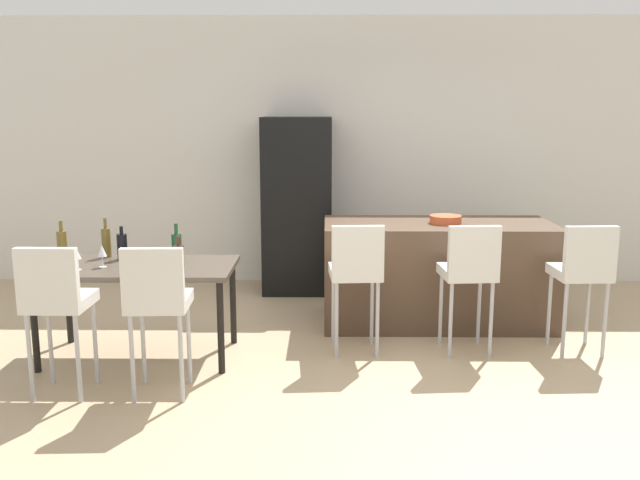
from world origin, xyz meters
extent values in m
plane|color=tan|center=(0.00, 0.00, 0.00)|extent=(10.00, 10.00, 0.00)
cube|color=silver|center=(0.00, 2.62, 1.45)|extent=(10.00, 0.12, 2.90)
cube|color=#4C3828|center=(0.60, 1.04, 0.46)|extent=(2.04, 0.88, 0.92)
cube|color=silver|center=(-0.17, 0.28, 0.65)|extent=(0.43, 0.43, 0.08)
cube|color=silver|center=(-0.16, 0.11, 0.87)|extent=(0.40, 0.09, 0.36)
cylinder|color=#B2B2B7|center=(-0.34, 0.43, 0.30)|extent=(0.03, 0.03, 0.61)
cylinder|color=#B2B2B7|center=(-0.02, 0.45, 0.30)|extent=(0.03, 0.03, 0.61)
cylinder|color=#B2B2B7|center=(-0.32, 0.11, 0.30)|extent=(0.03, 0.03, 0.61)
cylinder|color=#B2B2B7|center=(0.00, 0.13, 0.30)|extent=(0.03, 0.03, 0.61)
cube|color=silver|center=(0.71, 0.28, 0.65)|extent=(0.43, 0.43, 0.08)
cube|color=silver|center=(0.73, 0.11, 0.87)|extent=(0.40, 0.09, 0.36)
cylinder|color=#B2B2B7|center=(0.54, 0.43, 0.30)|extent=(0.03, 0.03, 0.61)
cylinder|color=#B2B2B7|center=(0.86, 0.45, 0.30)|extent=(0.03, 0.03, 0.61)
cylinder|color=#B2B2B7|center=(0.57, 0.11, 0.30)|extent=(0.03, 0.03, 0.61)
cylinder|color=#B2B2B7|center=(0.89, 0.13, 0.30)|extent=(0.03, 0.03, 0.61)
cube|color=silver|center=(1.60, 0.28, 0.65)|extent=(0.42, 0.42, 0.08)
cube|color=silver|center=(1.61, 0.11, 0.87)|extent=(0.40, 0.08, 0.36)
cylinder|color=#B2B2B7|center=(1.43, 0.43, 0.30)|extent=(0.03, 0.03, 0.61)
cylinder|color=#B2B2B7|center=(1.75, 0.45, 0.30)|extent=(0.03, 0.03, 0.61)
cylinder|color=#B2B2B7|center=(1.45, 0.11, 0.30)|extent=(0.03, 0.03, 0.61)
cylinder|color=#B2B2B7|center=(1.77, 0.13, 0.30)|extent=(0.03, 0.03, 0.61)
cube|color=#4C4238|center=(-1.86, 0.11, 0.72)|extent=(1.49, 0.78, 0.04)
cylinder|color=black|center=(-2.54, 0.44, 0.35)|extent=(0.05, 0.05, 0.70)
cylinder|color=black|center=(-1.17, 0.44, 0.35)|extent=(0.05, 0.05, 0.70)
cylinder|color=black|center=(-2.54, -0.22, 0.35)|extent=(0.05, 0.05, 0.70)
cylinder|color=black|center=(-1.17, -0.22, 0.35)|extent=(0.05, 0.05, 0.70)
cube|color=silver|center=(-2.19, -0.58, 0.65)|extent=(0.41, 0.41, 0.08)
cube|color=silver|center=(-2.19, -0.75, 0.87)|extent=(0.40, 0.07, 0.36)
cylinder|color=#B2B2B7|center=(-2.35, -0.42, 0.30)|extent=(0.03, 0.03, 0.61)
cylinder|color=#B2B2B7|center=(-2.03, -0.42, 0.30)|extent=(0.03, 0.03, 0.61)
cylinder|color=#B2B2B7|center=(-2.35, -0.74, 0.30)|extent=(0.03, 0.03, 0.61)
cylinder|color=#B2B2B7|center=(-2.03, -0.74, 0.30)|extent=(0.03, 0.03, 0.61)
cube|color=silver|center=(-1.52, -0.58, 0.65)|extent=(0.42, 0.42, 0.08)
cube|color=silver|center=(-1.51, -0.75, 0.87)|extent=(0.40, 0.08, 0.36)
cylinder|color=#B2B2B7|center=(-1.69, -0.43, 0.30)|extent=(0.03, 0.03, 0.61)
cylinder|color=#B2B2B7|center=(-1.37, -0.41, 0.30)|extent=(0.03, 0.03, 0.61)
cylinder|color=#B2B2B7|center=(-1.67, -0.74, 0.30)|extent=(0.03, 0.03, 0.61)
cylinder|color=#B2B2B7|center=(-1.35, -0.73, 0.30)|extent=(0.03, 0.03, 0.61)
cylinder|color=#471E19|center=(-1.47, -0.16, 0.84)|extent=(0.07, 0.07, 0.21)
cylinder|color=#471E19|center=(-1.47, -0.16, 0.98)|extent=(0.03, 0.03, 0.07)
cylinder|color=brown|center=(-2.18, 0.40, 0.86)|extent=(0.07, 0.07, 0.23)
cylinder|color=brown|center=(-2.18, 0.40, 1.02)|extent=(0.03, 0.03, 0.08)
cylinder|color=#194723|center=(-1.59, 0.29, 0.85)|extent=(0.08, 0.08, 0.21)
cylinder|color=#194723|center=(-1.59, 0.29, 0.99)|extent=(0.03, 0.03, 0.08)
cylinder|color=black|center=(-2.03, 0.32, 0.84)|extent=(0.08, 0.08, 0.20)
cylinder|color=black|center=(-2.03, 0.32, 0.98)|extent=(0.03, 0.03, 0.06)
cylinder|color=brown|center=(-2.46, 0.21, 0.86)|extent=(0.08, 0.08, 0.25)
cylinder|color=brown|center=(-2.46, 0.21, 1.03)|extent=(0.03, 0.03, 0.08)
cylinder|color=silver|center=(-2.09, 0.04, 0.74)|extent=(0.06, 0.06, 0.00)
cylinder|color=silver|center=(-2.09, 0.04, 0.78)|extent=(0.01, 0.01, 0.08)
cone|color=silver|center=(-2.09, 0.04, 0.87)|extent=(0.07, 0.07, 0.09)
cylinder|color=silver|center=(-1.51, -0.03, 0.74)|extent=(0.06, 0.06, 0.00)
cylinder|color=silver|center=(-1.51, -0.03, 0.78)|extent=(0.01, 0.01, 0.08)
cone|color=silver|center=(-1.51, -0.03, 0.87)|extent=(0.07, 0.07, 0.09)
cylinder|color=silver|center=(-2.26, -0.06, 0.74)|extent=(0.06, 0.06, 0.00)
cylinder|color=silver|center=(-2.26, -0.06, 0.78)|extent=(0.01, 0.01, 0.08)
cone|color=silver|center=(-2.26, -0.06, 0.87)|extent=(0.07, 0.07, 0.09)
cube|color=black|center=(-0.71, 2.18, 0.92)|extent=(0.72, 0.68, 1.84)
cylinder|color=#C6512D|center=(0.66, 1.01, 0.96)|extent=(0.28, 0.28, 0.07)
cylinder|color=#38383D|center=(1.71, 2.17, 0.11)|extent=(0.24, 0.24, 0.22)
sphere|color=#2D6B33|center=(1.71, 2.17, 0.41)|extent=(0.43, 0.43, 0.43)
camera|label=1|loc=(-0.39, -4.97, 1.92)|focal=38.22mm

